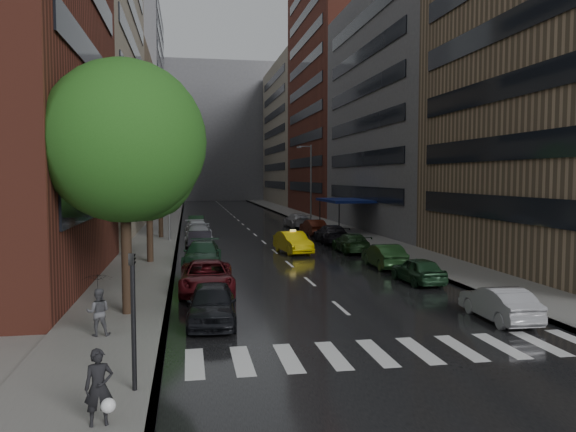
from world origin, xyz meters
The scene contains 20 objects.
ground centered at (0.00, 0.00, 0.00)m, with size 220.00×220.00×0.00m, color gray.
road centered at (0.00, 50.00, 0.01)m, with size 14.00×140.00×0.01m, color black.
sidewalk_left centered at (-9.00, 50.00, 0.07)m, with size 4.00×140.00×0.15m, color gray.
sidewalk_right centered at (9.00, 50.00, 0.07)m, with size 4.00×140.00×0.15m, color gray.
crosswalk centered at (0.20, -2.00, 0.01)m, with size 13.15×2.80×0.01m.
buildings_left centered at (-15.00, 58.79, 15.99)m, with size 8.00×108.00×38.00m.
buildings_right centered at (15.00, 56.70, 15.03)m, with size 8.05×109.10×36.00m.
building_far centered at (0.00, 118.00, 16.00)m, with size 40.00×14.00×32.00m, color slate.
tree_near centered at (-8.60, 4.03, 6.82)m, with size 6.25×6.25×9.96m.
tree_mid centered at (-8.60, 17.65, 5.45)m, with size 5.00×5.00×7.96m.
tree_far centered at (-8.60, 32.33, 6.14)m, with size 5.63×5.63×8.97m.
taxi centered at (1.18, 21.07, 0.77)m, with size 1.62×4.66×1.53m, color yellow.
parked_cars_left centered at (-5.40, 20.45, 0.76)m, with size 2.68×42.05×1.57m.
parked_cars_right centered at (5.40, 23.77, 0.73)m, with size 2.56×44.91×1.53m.
ped_bag_walker centered at (-8.15, -6.10, 0.95)m, with size 0.69×0.51×1.66m.
ped_black_umbrella centered at (-9.24, 1.01, 1.39)m, with size 0.96×0.98×2.09m.
traffic_light centered at (-7.60, -4.19, 2.23)m, with size 0.18×0.15×3.45m.
street_lamp_left centered at (-7.72, 30.00, 4.89)m, with size 1.74×0.22×9.00m.
street_lamp_right centered at (7.72, 45.00, 4.89)m, with size 1.74×0.22×9.00m.
awning centered at (8.98, 35.00, 3.13)m, with size 4.00×8.00×3.12m.
Camera 1 is at (-6.24, -18.33, 5.47)m, focal length 35.00 mm.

